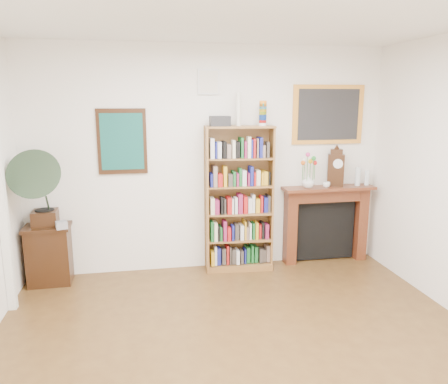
% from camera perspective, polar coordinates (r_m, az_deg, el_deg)
% --- Properties ---
extents(room, '(4.51, 5.01, 2.81)m').
position_cam_1_polar(room, '(3.07, 4.94, -2.14)').
color(room, '#4B3016').
rests_on(room, ground).
extents(teal_poster, '(0.58, 0.04, 0.78)m').
position_cam_1_polar(teal_poster, '(5.38, -13.17, 6.43)').
color(teal_poster, black).
rests_on(teal_poster, back_wall).
extents(small_picture, '(0.26, 0.04, 0.30)m').
position_cam_1_polar(small_picture, '(5.41, -2.02, 14.20)').
color(small_picture, white).
rests_on(small_picture, back_wall).
extents(gilt_painting, '(0.95, 0.04, 0.75)m').
position_cam_1_polar(gilt_painting, '(5.85, 13.44, 9.80)').
color(gilt_painting, gold).
rests_on(gilt_painting, back_wall).
extents(bookshelf, '(0.86, 0.36, 2.11)m').
position_cam_1_polar(bookshelf, '(5.44, 2.02, 0.12)').
color(bookshelf, brown).
rests_on(bookshelf, floor).
extents(side_cabinet, '(0.53, 0.39, 0.71)m').
position_cam_1_polar(side_cabinet, '(5.58, -21.84, -7.59)').
color(side_cabinet, black).
rests_on(side_cabinet, floor).
extents(fireplace, '(1.22, 0.30, 1.03)m').
position_cam_1_polar(fireplace, '(5.98, 13.12, -3.28)').
color(fireplace, '#4E1D12').
rests_on(fireplace, floor).
extents(gramophone, '(0.59, 0.72, 0.91)m').
position_cam_1_polar(gramophone, '(5.28, -23.03, 0.98)').
color(gramophone, black).
rests_on(gramophone, side_cabinet).
extents(cd_stack, '(0.15, 0.15, 0.08)m').
position_cam_1_polar(cd_stack, '(5.30, -20.45, -4.07)').
color(cd_stack, silver).
rests_on(cd_stack, side_cabinet).
extents(mantel_clock, '(0.24, 0.18, 0.48)m').
position_cam_1_polar(mantel_clock, '(5.87, 14.39, 3.00)').
color(mantel_clock, black).
rests_on(mantel_clock, fireplace).
extents(flower_vase, '(0.17, 0.17, 0.17)m').
position_cam_1_polar(flower_vase, '(5.70, 10.94, 1.36)').
color(flower_vase, silver).
rests_on(flower_vase, fireplace).
extents(teacup, '(0.10, 0.10, 0.07)m').
position_cam_1_polar(teacup, '(5.77, 13.23, 0.93)').
color(teacup, white).
rests_on(teacup, fireplace).
extents(bottle_left, '(0.07, 0.07, 0.24)m').
position_cam_1_polar(bottle_left, '(6.01, 17.07, 1.95)').
color(bottle_left, silver).
rests_on(bottle_left, fireplace).
extents(bottle_right, '(0.06, 0.06, 0.20)m').
position_cam_1_polar(bottle_right, '(6.08, 18.16, 1.80)').
color(bottle_right, silver).
rests_on(bottle_right, fireplace).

